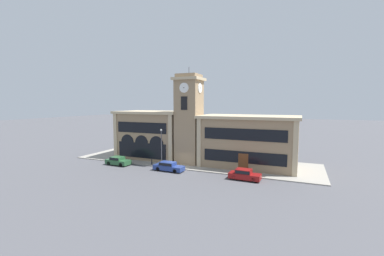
% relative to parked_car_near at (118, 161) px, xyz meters
% --- Properties ---
extents(ground_plane, '(300.00, 300.00, 0.00)m').
position_rel_parked_car_near_xyz_m(ground_plane, '(10.65, 1.40, -0.74)').
color(ground_plane, '#4C4C51').
extents(sidewalk_kerb, '(42.89, 12.07, 0.15)m').
position_rel_parked_car_near_xyz_m(sidewalk_kerb, '(10.65, 7.43, -0.66)').
color(sidewalk_kerb, gray).
rests_on(sidewalk_kerb, ground_plane).
extents(clock_tower, '(4.61, 4.61, 16.51)m').
position_rel_parked_car_near_xyz_m(clock_tower, '(10.66, 5.75, 6.97)').
color(clock_tower, '#937A5B').
rests_on(clock_tower, ground_plane).
extents(town_hall_left_wing, '(12.98, 8.37, 8.95)m').
position_rel_parked_car_near_xyz_m(town_hall_left_wing, '(2.26, 7.60, 3.76)').
color(town_hall_left_wing, '#937A5B').
rests_on(town_hall_left_wing, ground_plane).
extents(town_hall_right_wing, '(15.89, 8.37, 8.45)m').
position_rel_parked_car_near_xyz_m(town_hall_right_wing, '(20.51, 7.61, 3.51)').
color(town_hall_right_wing, '#937A5B').
rests_on(town_hall_right_wing, ground_plane).
extents(parked_car_near, '(4.29, 2.03, 1.41)m').
position_rel_parked_car_near_xyz_m(parked_car_near, '(0.00, 0.00, 0.00)').
color(parked_car_near, '#285633').
rests_on(parked_car_near, ground_plane).
extents(parked_car_mid, '(4.92, 1.91, 1.40)m').
position_rel_parked_car_near_xyz_m(parked_car_mid, '(9.70, 0.00, -0.01)').
color(parked_car_mid, navy).
rests_on(parked_car_mid, ground_plane).
extents(parked_car_far, '(4.34, 1.97, 1.47)m').
position_rel_parked_car_near_xyz_m(parked_car_far, '(21.47, 0.00, 0.02)').
color(parked_car_far, maroon).
rests_on(parked_car_far, ground_plane).
extents(street_lamp, '(0.36, 0.36, 6.13)m').
position_rel_parked_car_near_xyz_m(street_lamp, '(7.39, 1.91, 3.40)').
color(street_lamp, '#4C4C51').
rests_on(street_lamp, sidewalk_kerb).
extents(bollard, '(0.18, 0.18, 1.06)m').
position_rel_parked_car_near_xyz_m(bollard, '(5.55, 1.81, -0.07)').
color(bollard, black).
rests_on(bollard, sidewalk_kerb).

